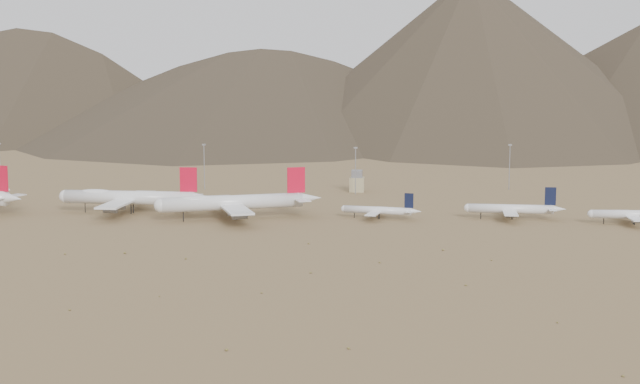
# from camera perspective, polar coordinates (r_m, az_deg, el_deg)

# --- Properties ---
(ground) EXTENTS (3000.00, 3000.00, 0.00)m
(ground) POSITION_cam_1_polar(r_m,az_deg,el_deg) (378.81, -3.13, -2.36)
(ground) COLOR #997B4F
(ground) RESTS_ON ground
(mountain_ridge) EXTENTS (4400.00, 1000.00, 300.00)m
(mountain_ridge) POSITION_cam_1_polar(r_m,az_deg,el_deg) (1272.73, 2.92, 11.52)
(mountain_ridge) COLOR #483A2B
(mountain_ridge) RESTS_ON ground
(widebody_centre) EXTENTS (74.81, 57.35, 22.21)m
(widebody_centre) POSITION_cam_1_polar(r_m,az_deg,el_deg) (426.48, -12.07, -0.34)
(widebody_centre) COLOR silver
(widebody_centre) RESTS_ON ground
(widebody_east) EXTENTS (72.69, 58.25, 22.80)m
(widebody_east) POSITION_cam_1_polar(r_m,az_deg,el_deg) (402.21, -5.55, -0.66)
(widebody_east) COLOR silver
(widebody_east) RESTS_ON ground
(narrowbody_a) EXTENTS (36.89, 26.97, 12.28)m
(narrowbody_a) POSITION_cam_1_polar(r_m,az_deg,el_deg) (402.87, 3.84, -1.18)
(narrowbody_a) COLOR silver
(narrowbody_a) RESTS_ON ground
(narrowbody_b) EXTENTS (45.32, 32.47, 14.95)m
(narrowbody_b) POSITION_cam_1_polar(r_m,az_deg,el_deg) (410.05, 12.26, -1.06)
(narrowbody_b) COLOR silver
(narrowbody_b) RESTS_ON ground
(narrowbody_c) EXTENTS (42.08, 30.06, 13.88)m
(narrowbody_c) POSITION_cam_1_polar(r_m,az_deg,el_deg) (411.04, 19.52, -1.36)
(narrowbody_c) COLOR silver
(narrowbody_c) RESTS_ON ground
(control_tower) EXTENTS (8.00, 8.00, 12.00)m
(control_tower) POSITION_cam_1_polar(r_m,az_deg,el_deg) (493.25, 2.38, 0.63)
(control_tower) COLOR tan
(control_tower) RESTS_ON ground
(mast_far_west) EXTENTS (2.00, 0.60, 25.70)m
(mast_far_west) POSITION_cam_1_polar(r_m,az_deg,el_deg) (541.01, -19.80, 1.76)
(mast_far_west) COLOR gray
(mast_far_west) RESTS_ON ground
(mast_west) EXTENTS (2.00, 0.60, 25.70)m
(mast_west) POSITION_cam_1_polar(r_m,az_deg,el_deg) (506.19, -7.42, 1.77)
(mast_west) COLOR gray
(mast_west) RESTS_ON ground
(mast_centre) EXTENTS (2.00, 0.60, 25.70)m
(mast_centre) POSITION_cam_1_polar(r_m,az_deg,el_deg) (481.67, 2.28, 1.53)
(mast_centre) COLOR gray
(mast_centre) RESTS_ON ground
(mast_east) EXTENTS (2.00, 0.60, 25.70)m
(mast_east) POSITION_cam_1_polar(r_m,az_deg,el_deg) (511.70, 12.04, 1.73)
(mast_east) COLOR gray
(mast_east) RESTS_ON ground
(desert_scrub) EXTENTS (428.91, 175.87, 0.86)m
(desert_scrub) POSITION_cam_1_polar(r_m,az_deg,el_deg) (285.82, -1.71, -5.63)
(desert_scrub) COLOR olive
(desert_scrub) RESTS_ON ground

